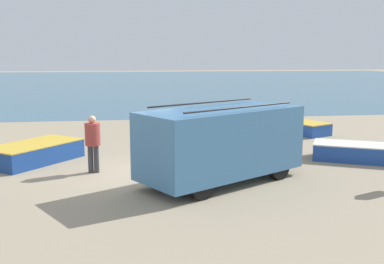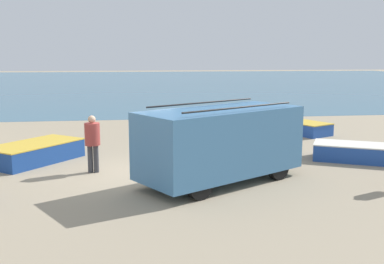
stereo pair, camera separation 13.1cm
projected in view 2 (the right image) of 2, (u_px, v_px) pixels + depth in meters
The scene contains 8 objects.
ground_plane at pixel (133, 172), 14.21m from camera, with size 200.00×200.00×0.00m, color gray.
sea_water at pixel (130, 81), 65.00m from camera, with size 120.00×80.00×0.01m, color #33607A.
parked_van at pixel (222, 142), 12.97m from camera, with size 5.29×4.26×2.29m.
fishing_rowboat_0 at pixel (367, 153), 15.66m from camera, with size 3.97×2.69×0.60m.
fishing_rowboat_2 at pixel (38, 152), 15.70m from camera, with size 3.30×3.73×0.67m.
fishing_rowboat_3 at pixel (210, 138), 18.43m from camera, with size 4.05×2.07×0.61m.
fishing_rowboat_4 at pixel (294, 126), 21.70m from camera, with size 2.75×4.10×0.58m.
fisherman_1 at pixel (92, 139), 14.06m from camera, with size 0.48×0.48×1.82m.
Camera 2 is at (-0.01, -13.92, 3.65)m, focal length 42.00 mm.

